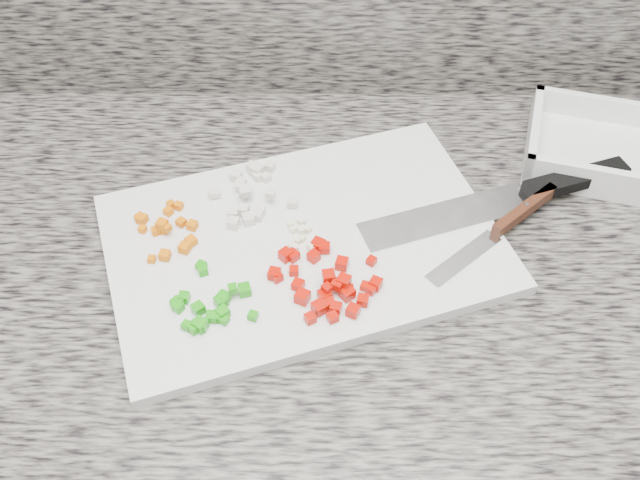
% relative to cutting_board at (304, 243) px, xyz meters
% --- Properties ---
extents(cabinet, '(3.92, 0.62, 0.86)m').
position_rel_cutting_board_xyz_m(cabinet, '(0.05, 0.01, -0.48)').
color(cabinet, silver).
rests_on(cabinet, ground).
extents(countertop, '(3.96, 0.64, 0.04)m').
position_rel_cutting_board_xyz_m(countertop, '(0.05, 0.01, -0.03)').
color(countertop, '#66625A').
rests_on(countertop, cabinet).
extents(cutting_board, '(0.53, 0.44, 0.02)m').
position_rel_cutting_board_xyz_m(cutting_board, '(0.00, 0.00, 0.00)').
color(cutting_board, silver).
rests_on(cutting_board, countertop).
extents(carrot_pile, '(0.08, 0.10, 0.02)m').
position_rel_cutting_board_xyz_m(carrot_pile, '(-0.16, 0.01, 0.01)').
color(carrot_pile, '#D46404').
rests_on(carrot_pile, cutting_board).
extents(onion_pile, '(0.11, 0.12, 0.02)m').
position_rel_cutting_board_xyz_m(onion_pile, '(-0.07, 0.07, 0.01)').
color(onion_pile, beige).
rests_on(onion_pile, cutting_board).
extents(green_pepper_pile, '(0.10, 0.10, 0.02)m').
position_rel_cutting_board_xyz_m(green_pepper_pile, '(-0.10, -0.11, 0.01)').
color(green_pepper_pile, '#1B910D').
rests_on(green_pepper_pile, cutting_board).
extents(red_pepper_pile, '(0.13, 0.12, 0.02)m').
position_rel_cutting_board_xyz_m(red_pepper_pile, '(0.03, -0.07, 0.02)').
color(red_pepper_pile, '#B50D02').
rests_on(red_pepper_pile, cutting_board).
extents(garlic_pile, '(0.04, 0.05, 0.01)m').
position_rel_cutting_board_xyz_m(garlic_pile, '(-0.00, -0.00, 0.01)').
color(garlic_pile, beige).
rests_on(garlic_pile, cutting_board).
extents(chef_knife, '(0.36, 0.16, 0.02)m').
position_rel_cutting_board_xyz_m(chef_knife, '(0.29, 0.08, 0.01)').
color(chef_knife, silver).
rests_on(chef_knife, cutting_board).
extents(paring_knife, '(0.18, 0.16, 0.02)m').
position_rel_cutting_board_xyz_m(paring_knife, '(0.25, 0.02, 0.01)').
color(paring_knife, silver).
rests_on(paring_knife, cutting_board).
extents(tray, '(0.26, 0.22, 0.05)m').
position_rel_cutting_board_xyz_m(tray, '(0.41, 0.16, 0.01)').
color(tray, silver).
rests_on(tray, countertop).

